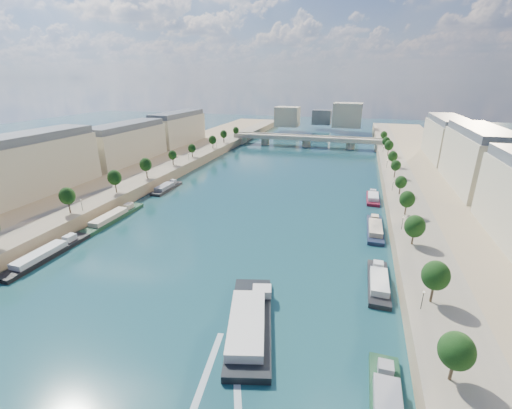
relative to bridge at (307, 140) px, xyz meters
The scene contains 17 objects.
ground 137.89m from the bridge, 90.00° to the right, with size 700.00×700.00×0.00m, color #0B2432.
quay_left 155.50m from the bridge, 117.59° to the right, with size 44.00×520.00×5.00m, color #9E8460.
quay_right 155.50m from the bridge, 62.41° to the right, with size 44.00×520.00×5.00m, color #9E8460.
pave_left 149.12m from the bridge, 112.47° to the right, with size 14.00×520.00×0.10m, color gray.
pave_right 149.12m from the bridge, 67.53° to the right, with size 14.00×520.00×0.10m, color gray.
trees_left 146.61m from the bridge, 112.05° to the right, with size 4.80×268.80×8.26m.
trees_right 139.24m from the bridge, 66.71° to the right, with size 4.80×268.80×8.26m.
lamps_left 156.87m from the bridge, 109.56° to the right, with size 0.36×200.36×4.28m.
lamps_right 142.82m from the bridge, 68.43° to the right, with size 0.36×200.36×4.28m.
buildings_left 152.25m from the bridge, 124.05° to the right, with size 16.00×226.00×23.20m.
buildings_right 152.25m from the bridge, 55.95° to the right, with size 16.00×226.00×23.20m.
skyline 82.34m from the bridge, 87.76° to the left, with size 79.00×42.00×22.00m.
bridge is the anchor object (origin of this frame).
tour_barge 202.68m from the bridge, 84.52° to the right, with size 15.83×30.98×4.04m.
wake 219.18m from the bridge, 84.93° to the right, with size 14.14×25.92×0.04m.
moored_barges_left 183.73m from the bridge, 104.34° to the right, with size 5.00×128.95×3.60m.
moored_barges_right 189.05m from the bridge, 76.07° to the right, with size 5.00×160.96×3.60m.
Camera 1 is at (37.18, -18.96, 48.50)m, focal length 24.00 mm.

